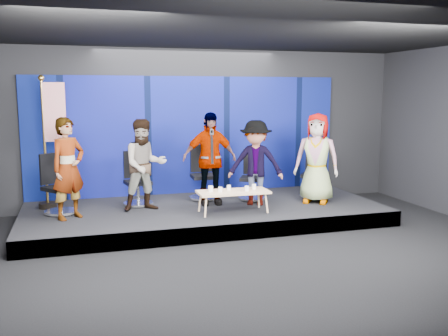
{
  "coord_description": "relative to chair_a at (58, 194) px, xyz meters",
  "views": [
    {
      "loc": [
        -2.42,
        -6.94,
        2.55
      ],
      "look_at": [
        0.37,
        2.4,
        1.07
      ],
      "focal_mm": 40.0,
      "sensor_mm": 36.0,
      "label": 1
    }
  ],
  "objects": [
    {
      "name": "ground",
      "position": [
        2.77,
        -2.7,
        -0.67
      ],
      "size": [
        10.0,
        10.0,
        0.0
      ],
      "primitive_type": "plane",
      "color": "black",
      "rests_on": "ground"
    },
    {
      "name": "room_walls",
      "position": [
        2.77,
        -2.7,
        1.76
      ],
      "size": [
        10.02,
        8.02,
        3.51
      ],
      "color": "black",
      "rests_on": "ground"
    },
    {
      "name": "riser",
      "position": [
        2.77,
        -0.2,
        -0.52
      ],
      "size": [
        7.0,
        3.0,
        0.3
      ],
      "primitive_type": "cube",
      "color": "black",
      "rests_on": "ground"
    },
    {
      "name": "backdrop",
      "position": [
        2.77,
        1.25,
        0.93
      ],
      "size": [
        7.0,
        0.08,
        2.6
      ],
      "primitive_type": "cube",
      "color": "#071452",
      "rests_on": "riser"
    },
    {
      "name": "chair_a",
      "position": [
        0.0,
        0.0,
        0.0
      ],
      "size": [
        0.89,
        0.89,
        1.12
      ],
      "rotation": [
        0.0,
        0.0,
        0.64
      ],
      "color": "silver",
      "rests_on": "riser"
    },
    {
      "name": "panelist_a",
      "position": [
        0.2,
        -0.46,
        0.54
      ],
      "size": [
        0.79,
        0.75,
        1.82
      ],
      "primitive_type": "imported",
      "rotation": [
        0.0,
        0.0,
        0.64
      ],
      "color": "black",
      "rests_on": "riser"
    },
    {
      "name": "chair_b",
      "position": [
        1.5,
        0.3,
        -0.01
      ],
      "size": [
        0.68,
        0.68,
        1.08
      ],
      "rotation": [
        0.0,
        0.0,
        0.12
      ],
      "color": "silver",
      "rests_on": "riser"
    },
    {
      "name": "panelist_b",
      "position": [
        1.59,
        -0.2,
        0.51
      ],
      "size": [
        0.93,
        0.76,
        1.75
      ],
      "primitive_type": "imported",
      "rotation": [
        0.0,
        0.0,
        0.12
      ],
      "color": "black",
      "rests_on": "riser"
    },
    {
      "name": "chair_c",
      "position": [
        2.92,
        0.47,
        0.01
      ],
      "size": [
        0.67,
        0.67,
        1.15
      ],
      "rotation": [
        0.0,
        0.0,
        -0.04
      ],
      "color": "silver",
      "rests_on": "riser"
    },
    {
      "name": "panelist_c",
      "position": [
        2.91,
        -0.04,
        0.56
      ],
      "size": [
        1.11,
        0.5,
        1.86
      ],
      "primitive_type": "imported",
      "rotation": [
        0.0,
        0.0,
        -0.04
      ],
      "color": "black",
      "rests_on": "riser"
    },
    {
      "name": "chair_d",
      "position": [
        3.9,
        0.13,
        -0.02
      ],
      "size": [
        0.8,
        0.8,
        1.05
      ],
      "rotation": [
        0.0,
        0.0,
        -0.47
      ],
      "color": "silver",
      "rests_on": "riser"
    },
    {
      "name": "panelist_d",
      "position": [
        3.79,
        -0.36,
        0.48
      ],
      "size": [
        1.27,
        1.06,
        1.71
      ],
      "primitive_type": "imported",
      "rotation": [
        0.0,
        0.0,
        -0.47
      ],
      "color": "black",
      "rests_on": "riser"
    },
    {
      "name": "chair_e",
      "position": [
        5.26,
        -0.05,
        0.0
      ],
      "size": [
        0.89,
        0.89,
        1.13
      ],
      "rotation": [
        0.0,
        0.0,
        -0.62
      ],
      "color": "silver",
      "rests_on": "riser"
    },
    {
      "name": "panelist_e",
      "position": [
        5.06,
        -0.52,
        0.55
      ],
      "size": [
        1.07,
        1.0,
        1.84
      ],
      "primitive_type": "imported",
      "rotation": [
        0.0,
        0.0,
        -0.62
      ],
      "color": "black",
      "rests_on": "riser"
    },
    {
      "name": "coffee_table",
      "position": [
        3.15,
        -0.87,
        0.01
      ],
      "size": [
        1.35,
        0.59,
        0.41
      ],
      "rotation": [
        0.0,
        0.0,
        -0.01
      ],
      "color": "tan",
      "rests_on": "riser"
    },
    {
      "name": "mug_a",
      "position": [
        2.73,
        -0.82,
        0.1
      ],
      "size": [
        0.09,
        0.09,
        0.11
      ],
      "primitive_type": "cylinder",
      "color": "white",
      "rests_on": "coffee_table"
    },
    {
      "name": "mug_b",
      "position": [
        2.89,
        -0.91,
        0.09
      ],
      "size": [
        0.08,
        0.08,
        0.09
      ],
      "primitive_type": "cylinder",
      "color": "white",
      "rests_on": "coffee_table"
    },
    {
      "name": "mug_c",
      "position": [
        3.11,
        -0.74,
        0.09
      ],
      "size": [
        0.08,
        0.08,
        0.09
      ],
      "primitive_type": "cylinder",
      "color": "white",
      "rests_on": "coffee_table"
    },
    {
      "name": "mug_d",
      "position": [
        3.4,
        -0.95,
        0.09
      ],
      "size": [
        0.08,
        0.08,
        0.1
      ],
      "primitive_type": "cylinder",
      "color": "white",
      "rests_on": "coffee_table"
    },
    {
      "name": "mug_e",
      "position": [
        3.59,
        -0.81,
        0.09
      ],
      "size": [
        0.08,
        0.08,
        0.1
      ],
      "primitive_type": "cylinder",
      "color": "white",
      "rests_on": "coffee_table"
    },
    {
      "name": "flag_stand",
      "position": [
        -0.1,
        0.5,
        1.0
      ],
      "size": [
        0.59,
        0.34,
        2.58
      ],
      "rotation": [
        0.0,
        0.0,
        -0.04
      ],
      "color": "black",
      "rests_on": "riser"
    }
  ]
}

